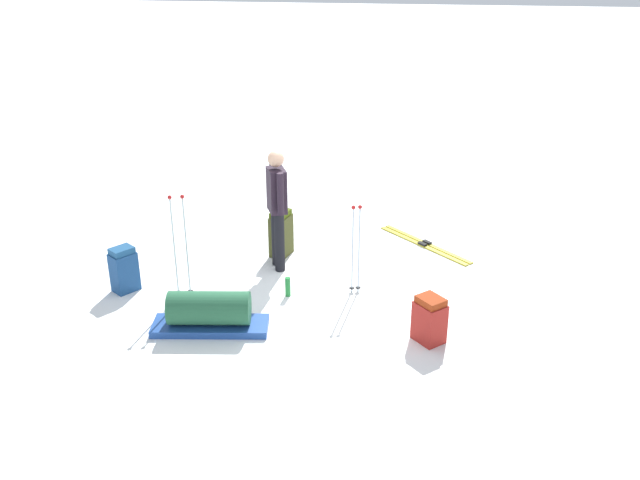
% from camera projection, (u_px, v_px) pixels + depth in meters
% --- Properties ---
extents(ground_plane, '(80.00, 80.00, 0.00)m').
position_uv_depth(ground_plane, '(320.00, 288.00, 9.20)').
color(ground_plane, white).
extents(skier_standing, '(0.34, 0.53, 1.70)m').
position_uv_depth(skier_standing, '(277.00, 204.00, 9.39)').
color(skier_standing, black).
rests_on(skier_standing, ground_plane).
extents(ski_pair_near, '(1.39, 1.33, 0.05)m').
position_uv_depth(ski_pair_near, '(425.00, 244.00, 10.46)').
color(ski_pair_near, '#AD9F24').
rests_on(ski_pair_near, ground_plane).
extents(backpack_large_dark, '(0.38, 0.39, 0.61)m').
position_uv_depth(backpack_large_dark, '(124.00, 270.00, 9.03)').
color(backpack_large_dark, navy).
rests_on(backpack_large_dark, ground_plane).
extents(backpack_bright, '(0.32, 0.39, 0.68)m').
position_uv_depth(backpack_bright, '(281.00, 233.00, 10.03)').
color(backpack_bright, '#41441D').
rests_on(backpack_bright, ground_plane).
extents(backpack_small_spare, '(0.42, 0.43, 0.56)m').
position_uv_depth(backpack_small_spare, '(429.00, 320.00, 7.91)').
color(backpack_small_spare, maroon).
rests_on(backpack_small_spare, ground_plane).
extents(ski_poles_planted_near, '(0.15, 0.09, 1.22)m').
position_uv_depth(ski_poles_planted_near, '(356.00, 245.00, 8.83)').
color(ski_poles_planted_near, '#A9BBC8').
rests_on(ski_poles_planted_near, ground_plane).
extents(ski_poles_planted_far, '(0.21, 0.11, 1.39)m').
position_uv_depth(ski_poles_planted_far, '(180.00, 242.00, 8.70)').
color(ski_poles_planted_far, '#A8BCBC').
rests_on(ski_poles_planted_far, ground_plane).
extents(gear_sled, '(1.41, 0.63, 0.49)m').
position_uv_depth(gear_sled, '(210.00, 313.00, 8.16)').
color(gear_sled, '#214896').
rests_on(gear_sled, ground_plane).
extents(thermos_bottle, '(0.07, 0.07, 0.26)m').
position_uv_depth(thermos_bottle, '(288.00, 287.00, 8.96)').
color(thermos_bottle, '#1C7730').
rests_on(thermos_bottle, ground_plane).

